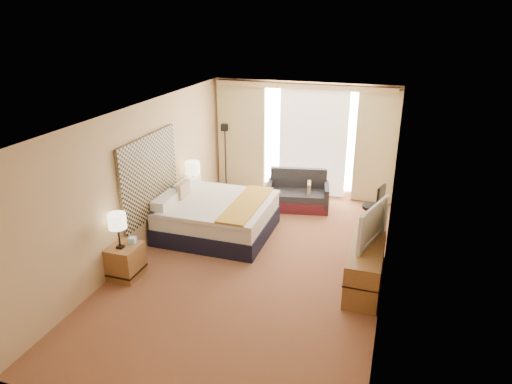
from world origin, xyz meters
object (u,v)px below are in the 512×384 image
(nightstand_left, at_px, (126,261))
(lamp_left, at_px, (117,222))
(bed, at_px, (217,216))
(loveseat, at_px, (298,196))
(nightstand_right, at_px, (192,204))
(media_dresser, at_px, (366,262))
(lamp_right, at_px, (193,168))
(floor_lamp, at_px, (225,143))
(desk_chair, at_px, (374,209))
(television, at_px, (367,222))

(nightstand_left, height_order, lamp_left, lamp_left)
(bed, relative_size, loveseat, 1.39)
(nightstand_right, xyz_separation_m, media_dresser, (3.70, -1.45, 0.07))
(media_dresser, relative_size, lamp_right, 2.85)
(bed, bearing_deg, nightstand_right, 143.45)
(media_dresser, distance_m, lamp_left, 3.94)
(media_dresser, bearing_deg, lamp_left, -163.25)
(media_dresser, xyz_separation_m, lamp_left, (-3.72, -1.12, 0.66))
(floor_lamp, bearing_deg, nightstand_right, -90.87)
(loveseat, distance_m, desk_chair, 1.74)
(media_dresser, bearing_deg, bed, 163.61)
(bed, bearing_deg, lamp_left, -112.80)
(bed, distance_m, lamp_right, 1.23)
(lamp_right, height_order, television, television)
(floor_lamp, relative_size, television, 1.45)
(bed, bearing_deg, nightstand_left, -113.07)
(media_dresser, relative_size, desk_chair, 1.98)
(nightstand_left, height_order, floor_lamp, floor_lamp)
(bed, xyz_separation_m, television, (2.84, -0.81, 0.65))
(floor_lamp, height_order, lamp_left, floor_lamp)
(loveseat, height_order, lamp_left, lamp_left)
(floor_lamp, height_order, desk_chair, floor_lamp)
(bed, xyz_separation_m, floor_lamp, (-0.78, 2.45, 0.75))
(nightstand_right, bearing_deg, floor_lamp, 89.13)
(media_dresser, distance_m, desk_chair, 2.04)
(bed, distance_m, loveseat, 2.09)
(nightstand_left, xyz_separation_m, desk_chair, (3.67, 3.09, 0.13))
(floor_lamp, height_order, lamp_right, floor_lamp)
(nightstand_right, distance_m, lamp_left, 2.67)
(nightstand_right, xyz_separation_m, lamp_left, (-0.02, -2.57, 0.73))
(bed, bearing_deg, desk_chair, 22.67)
(nightstand_left, relative_size, floor_lamp, 0.35)
(bed, bearing_deg, loveseat, 54.87)
(bed, relative_size, desk_chair, 2.21)
(nightstand_left, bearing_deg, lamp_right, 89.45)
(lamp_left, bearing_deg, media_dresser, 16.75)
(bed, bearing_deg, lamp_right, 140.29)
(loveseat, xyz_separation_m, lamp_left, (-2.03, -3.68, 0.73))
(nightstand_left, xyz_separation_m, nightstand_right, (0.00, 2.50, 0.00))
(media_dresser, bearing_deg, lamp_right, 157.78)
(lamp_right, distance_m, television, 3.91)
(nightstand_left, bearing_deg, nightstand_right, 90.00)
(nightstand_right, relative_size, bed, 0.27)
(media_dresser, distance_m, loveseat, 3.07)
(media_dresser, relative_size, floor_lamp, 1.15)
(nightstand_left, height_order, media_dresser, media_dresser)
(nightstand_right, relative_size, floor_lamp, 0.35)
(lamp_left, bearing_deg, bed, 67.20)
(loveseat, relative_size, floor_lamp, 0.92)
(floor_lamp, bearing_deg, media_dresser, -41.95)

